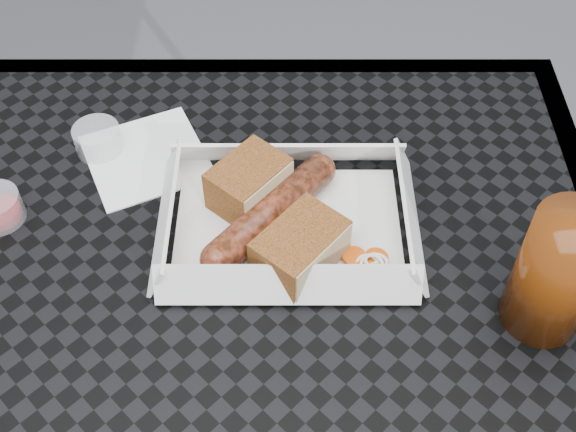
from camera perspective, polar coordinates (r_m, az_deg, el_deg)
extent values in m
cube|color=black|center=(0.65, -7.06, -10.61)|extent=(0.80, 0.80, 0.01)
cube|color=black|center=(0.91, -5.05, 11.01)|extent=(0.80, 0.03, 0.03)
cylinder|color=black|center=(1.22, -20.55, -4.21)|extent=(0.03, 0.03, 0.73)
cylinder|color=black|center=(1.18, 13.38, -4.37)|extent=(0.03, 0.03, 0.73)
cube|color=white|center=(0.71, 0.00, -0.83)|extent=(0.22, 0.15, 0.00)
cylinder|color=maroon|center=(0.70, -1.34, 0.26)|extent=(0.12, 0.13, 0.03)
sphere|color=maroon|center=(0.74, 2.48, 3.63)|extent=(0.03, 0.03, 0.03)
sphere|color=maroon|center=(0.67, -5.56, -3.45)|extent=(0.03, 0.03, 0.03)
cube|color=brown|center=(0.72, -3.11, 2.60)|extent=(0.09, 0.09, 0.05)
cube|color=brown|center=(0.67, 0.96, -2.50)|extent=(0.10, 0.10, 0.04)
cylinder|color=#DC4D09|center=(0.68, 5.64, -3.99)|extent=(0.02, 0.02, 0.00)
torus|color=white|center=(0.68, 6.35, -4.36)|extent=(0.02, 0.02, 0.00)
cube|color=#B2D17F|center=(0.68, 6.55, -3.83)|extent=(0.02, 0.02, 0.00)
cube|color=white|center=(0.79, -11.12, 4.60)|extent=(0.16, 0.16, 0.00)
cylinder|color=silver|center=(0.80, -14.80, 5.88)|extent=(0.05, 0.05, 0.03)
cylinder|color=#532107|center=(0.64, 20.52, -4.30)|extent=(0.07, 0.07, 0.13)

